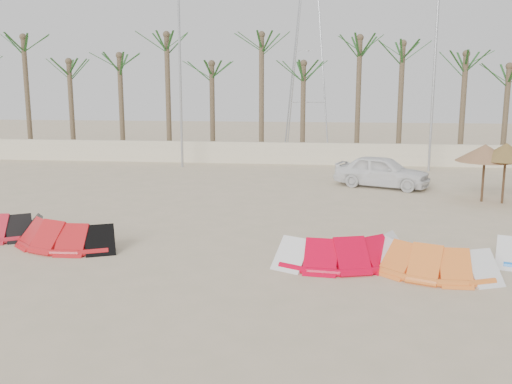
# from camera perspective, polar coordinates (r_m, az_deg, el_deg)

# --- Properties ---
(ground) EXTENTS (120.00, 120.00, 0.00)m
(ground) POSITION_cam_1_polar(r_m,az_deg,el_deg) (13.32, -3.11, -10.37)
(ground) COLOR beige
(ground) RESTS_ON ground
(boundary_wall) EXTENTS (60.00, 0.30, 1.30)m
(boundary_wall) POSITION_cam_1_polar(r_m,az_deg,el_deg) (34.55, 3.15, 3.90)
(boundary_wall) COLOR beige
(boundary_wall) RESTS_ON ground
(palm_line) EXTENTS (52.00, 4.00, 7.70)m
(palm_line) POSITION_cam_1_polar(r_m,az_deg,el_deg) (35.80, 4.50, 13.41)
(palm_line) COLOR brown
(palm_line) RESTS_ON ground
(lamp_b) EXTENTS (1.25, 0.14, 11.00)m
(lamp_b) POSITION_cam_1_polar(r_m,az_deg,el_deg) (33.25, -7.55, 12.39)
(lamp_b) COLOR #A5A8AD
(lamp_b) RESTS_ON ground
(lamp_c) EXTENTS (1.25, 0.14, 11.00)m
(lamp_c) POSITION_cam_1_polar(r_m,az_deg,el_deg) (32.77, 17.49, 12.02)
(lamp_c) COLOR #A5A8AD
(lamp_c) RESTS_ON ground
(pylon) EXTENTS (3.00, 3.00, 14.00)m
(pylon) POSITION_cam_1_polar(r_m,az_deg,el_deg) (40.53, 5.10, 3.97)
(pylon) COLOR #A5A8AD
(pylon) RESTS_ON ground
(kite_red_mid) EXTENTS (3.98, 2.56, 0.90)m
(kite_red_mid) POSITION_cam_1_polar(r_m,az_deg,el_deg) (18.26, -18.33, -3.65)
(kite_red_mid) COLOR red
(kite_red_mid) RESTS_ON ground
(kite_red_right) EXTENTS (3.99, 2.42, 0.90)m
(kite_red_right) POSITION_cam_1_polar(r_m,az_deg,el_deg) (15.82, 8.81, -5.42)
(kite_red_right) COLOR red
(kite_red_right) RESTS_ON ground
(kite_orange) EXTENTS (3.71, 2.52, 0.90)m
(kite_orange) POSITION_cam_1_polar(r_m,az_deg,el_deg) (15.51, 16.74, -6.10)
(kite_orange) COLOR orange
(kite_orange) RESTS_ON ground
(parasol_left) EXTENTS (2.34, 2.34, 2.37)m
(parasol_left) POSITION_cam_1_polar(r_m,az_deg,el_deg) (25.05, 21.93, 3.65)
(parasol_left) COLOR #4C331E
(parasol_left) RESTS_ON ground
(parasol_mid) EXTENTS (2.10, 2.10, 2.47)m
(parasol_mid) POSITION_cam_1_polar(r_m,az_deg,el_deg) (24.96, 23.73, 3.70)
(parasol_mid) COLOR #4C331E
(parasol_mid) RESTS_ON ground
(car) EXTENTS (4.73, 3.28, 1.49)m
(car) POSITION_cam_1_polar(r_m,az_deg,el_deg) (27.33, 12.49, 2.02)
(car) COLOR white
(car) RESTS_ON ground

